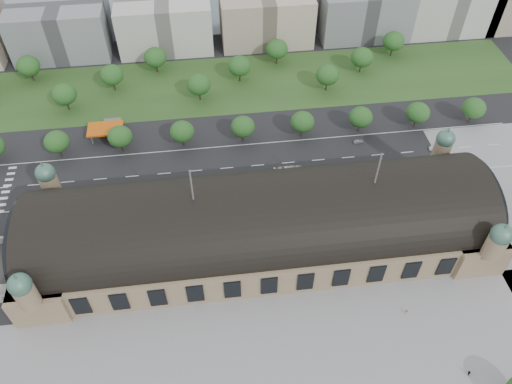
{
  "coord_description": "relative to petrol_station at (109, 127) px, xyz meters",
  "views": [
    {
      "loc": [
        -13.96,
        -99.8,
        134.54
      ],
      "look_at": [
        -0.01,
        11.23,
        14.0
      ],
      "focal_mm": 35.0,
      "sensor_mm": 36.0,
      "label": 1
    }
  ],
  "objects": [
    {
      "name": "ground",
      "position": [
        53.91,
        -65.28,
        -2.95
      ],
      "size": [
        900.0,
        900.0,
        0.0
      ],
      "primitive_type": "plane",
      "color": "black",
      "rests_on": "ground"
    },
    {
      "name": "station",
      "position": [
        53.91,
        -65.28,
        7.33
      ],
      "size": [
        150.0,
        48.4,
        44.3
      ],
      "color": "#8A7455",
      "rests_on": "ground"
    },
    {
      "name": "plaza_south",
      "position": [
        63.91,
        -109.28,
        -2.95
      ],
      "size": [
        190.0,
        48.0,
        0.12
      ],
      "primitive_type": "cube",
      "color": "gray",
      "rests_on": "ground"
    },
    {
      "name": "road_slab",
      "position": [
        33.91,
        -27.28,
        -2.95
      ],
      "size": [
        260.0,
        26.0,
        0.1
      ],
      "primitive_type": "cube",
      "color": "black",
      "rests_on": "ground"
    },
    {
      "name": "grass_belt",
      "position": [
        38.91,
        27.72,
        -2.95
      ],
      "size": [
        300.0,
        45.0,
        0.1
      ],
      "primitive_type": "cube",
      "color": "#27461C",
      "rests_on": "ground"
    },
    {
      "name": "petrol_station",
      "position": [
        0.0,
        0.0,
        0.0
      ],
      "size": [
        14.0,
        13.0,
        5.05
      ],
      "color": "#C4520B",
      "rests_on": "ground"
    },
    {
      "name": "office_2",
      "position": [
        -26.09,
        67.72,
        9.05
      ],
      "size": [
        45.0,
        32.0,
        24.0
      ],
      "primitive_type": "cube",
      "color": "gray",
      "rests_on": "ground"
    },
    {
      "name": "office_3",
      "position": [
        23.91,
        67.72,
        9.05
      ],
      "size": [
        45.0,
        32.0,
        24.0
      ],
      "primitive_type": "cube",
      "color": "beige",
      "rests_on": "ground"
    },
    {
      "name": "office_4",
      "position": [
        73.91,
        67.72,
        9.05
      ],
      "size": [
        45.0,
        32.0,
        24.0
      ],
      "primitive_type": "cube",
      "color": "#BFAE96",
      "rests_on": "ground"
    },
    {
      "name": "office_5",
      "position": [
        123.91,
        67.72,
        9.05
      ],
      "size": [
        45.0,
        32.0,
        24.0
      ],
      "primitive_type": "cube",
      "color": "gray",
      "rests_on": "ground"
    },
    {
      "name": "office_6",
      "position": [
        168.91,
        67.72,
        9.05
      ],
      "size": [
        45.0,
        32.0,
        24.0
      ],
      "primitive_type": "cube",
      "color": "beige",
      "rests_on": "ground"
    },
    {
      "name": "tree_row_2",
      "position": [
        -18.09,
        -12.28,
        4.48
      ],
      "size": [
        9.6,
        9.6,
        11.52
      ],
      "color": "#2D2116",
      "rests_on": "ground"
    },
    {
      "name": "tree_row_3",
      "position": [
        5.91,
        -12.28,
        4.48
      ],
      "size": [
        9.6,
        9.6,
        11.52
      ],
      "color": "#2D2116",
      "rests_on": "ground"
    },
    {
      "name": "tree_row_4",
      "position": [
        29.91,
        -12.28,
        4.48
      ],
      "size": [
        9.6,
        9.6,
        11.52
      ],
      "color": "#2D2116",
      "rests_on": "ground"
    },
    {
      "name": "tree_row_5",
      "position": [
        53.91,
        -12.28,
        4.48
      ],
      "size": [
        9.6,
        9.6,
        11.52
      ],
      "color": "#2D2116",
      "rests_on": "ground"
    },
    {
      "name": "tree_row_6",
      "position": [
        77.91,
        -12.28,
        4.48
      ],
      "size": [
        9.6,
        9.6,
        11.52
      ],
      "color": "#2D2116",
      "rests_on": "ground"
    },
    {
      "name": "tree_row_7",
      "position": [
        101.91,
        -12.28,
        4.48
      ],
      "size": [
        9.6,
        9.6,
        11.52
      ],
      "color": "#2D2116",
      "rests_on": "ground"
    },
    {
      "name": "tree_row_8",
      "position": [
        125.91,
        -12.28,
        4.48
      ],
      "size": [
        9.6,
        9.6,
        11.52
      ],
      "color": "#2D2116",
      "rests_on": "ground"
    },
    {
      "name": "tree_row_9",
      "position": [
        149.91,
        -12.28,
        4.48
      ],
      "size": [
        9.6,
        9.6,
        11.52
      ],
      "color": "#2D2116",
      "rests_on": "ground"
    },
    {
      "name": "tree_belt_2",
      "position": [
        -38.09,
        41.72,
        5.1
      ],
      "size": [
        10.4,
        10.4,
        12.48
      ],
      "color": "#2D2116",
      "rests_on": "ground"
    },
    {
      "name": "tree_belt_3",
      "position": [
        -19.09,
        17.72,
        5.1
      ],
      "size": [
        10.4,
        10.4,
        12.48
      ],
      "color": "#2D2116",
      "rests_on": "ground"
    },
    {
      "name": "tree_belt_4",
      "position": [
        -0.09,
        29.72,
        5.1
      ],
      "size": [
        10.4,
        10.4,
        12.48
      ],
      "color": "#2D2116",
      "rests_on": "ground"
    },
    {
      "name": "tree_belt_5",
      "position": [
        18.91,
        41.72,
        5.1
      ],
      "size": [
        10.4,
        10.4,
        12.48
      ],
      "color": "#2D2116",
      "rests_on": "ground"
    },
    {
      "name": "tree_belt_6",
      "position": [
        37.91,
        17.72,
        5.1
      ],
      "size": [
        10.4,
        10.4,
        12.48
      ],
      "color": "#2D2116",
      "rests_on": "ground"
    },
    {
      "name": "tree_belt_7",
      "position": [
        56.91,
        29.72,
        5.1
      ],
      "size": [
        10.4,
        10.4,
        12.48
      ],
      "color": "#2D2116",
      "rests_on": "ground"
    },
    {
      "name": "tree_belt_8",
      "position": [
        75.91,
        41.72,
        5.1
      ],
      "size": [
        10.4,
        10.4,
        12.48
      ],
      "color": "#2D2116",
      "rests_on": "ground"
    },
    {
      "name": "tree_belt_9",
      "position": [
        94.91,
        17.72,
        5.1
      ],
      "size": [
        10.4,
        10.4,
        12.48
      ],
      "color": "#2D2116",
      "rests_on": "ground"
    },
    {
      "name": "tree_belt_10",
      "position": [
        113.91,
        29.72,
        5.1
      ],
      "size": [
        10.4,
        10.4,
        12.48
      ],
      "color": "#2D2116",
      "rests_on": "ground"
    },
    {
      "name": "tree_belt_11",
      "position": [
        132.91,
        41.72,
        5.1
      ],
      "size": [
        10.4,
        10.4,
        12.48
      ],
      "color": "#2D2116",
      "rests_on": "ground"
    },
    {
      "name": "traffic_car_1",
      "position": [
        -19.53,
        -27.98,
        -2.19
      ],
      "size": [
        4.59,
        1.62,
        1.51
      ],
      "primitive_type": "imported",
      "rotation": [
        0.0,
        0.0,
        1.58
      ],
      "color": "gray",
      "rests_on": "ground"
    },
    {
      "name": "traffic_car_2",
      "position": [
        3.66,
        -34.22,
        -2.19
      ],
      "size": [
        5.56,
        2.76,
        1.51
      ],
      "primitive_type": "imported",
      "rotation": [
        0.0,
        0.0,
        -1.53
      ],
      "color": "black",
      "rests_on": "ground"
    },
    {
      "name": "traffic_car_4",
      "position": [
        68.46,
        -35.64,
        -2.3
      ],
      "size": [
        3.98,
        2.02,
        1.3
      ],
      "primitive_type": "imported",
      "rotation": [
        0.0,
        0.0,
        -1.7
      ],
      "color": "#1B1742",
      "rests_on": "ground"
    },
    {
      "name": "traffic_car_5",
      "position": [
        100.15,
        -19.27,
        -2.3
      ],
      "size": [
        4.04,
        1.75,
        1.29
      ],
      "primitive_type": "imported",
      "rotation": [
        0.0,
        0.0,
        1.67
      ],
      "color": "slate",
      "rests_on": "ground"
    },
    {
      "name": "traffic_car_6",
      "position": [
        129.76,
        -27.12,
        -2.14
      ],
      "size": [
        5.9,
        2.89,
        1.61
      ],
      "primitive_type": "imported",
      "rotation": [
        0.0,
        0.0,
        -1.61
      ],
      "color": "silver",
      "rests_on": "ground"
    },
    {
      "name": "parked_car_0",
      "position": [
        -2.0,
        -42.0,
        -2.17
      ],
      "size": [
        4.96,
        3.77,
        1.57
      ],
      "primitive_type": "imported",
      "rotation": [
        0.0,
        0.0,
        -1.06
      ],
      "color": "black",
      "rests_on": "ground"
    },
    {
      "name": "parked_car_1",
      "position": [
        -1.45,
        -40.28,
        -2.16
      ],
      "size": [
        6.21,
        4.39,
        1.57
      ],
      "primitive_type": "imported",
      "rotation": [
        0.0,
        0.0,
        -1.22
      ],
      "color": "maroon",
      "rests_on": "ground"
    },
    {
      "name": "parked_car_2",
      "position": [
        9.54,
        -40.28,
        -2.18
      ],
      "size": [
        5.62,
        4.68,
        1.54
      ],
      "primitive_type": "imported",
      "rotation": [
        0.0,
        0.0,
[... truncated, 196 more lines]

